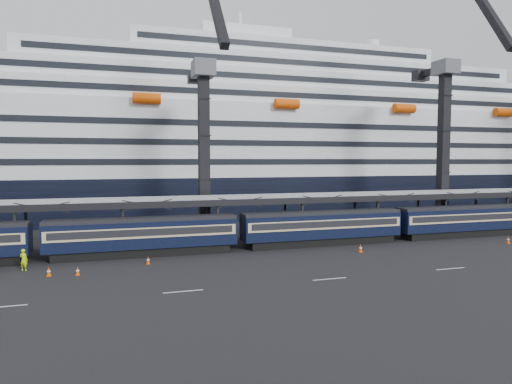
% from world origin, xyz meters
% --- Properties ---
extents(ground, '(260.00, 260.00, 0.00)m').
position_xyz_m(ground, '(0.00, 0.00, 0.00)').
color(ground, black).
rests_on(ground, ground).
extents(train, '(133.05, 3.00, 4.05)m').
position_xyz_m(train, '(-4.65, 10.00, 2.20)').
color(train, black).
rests_on(train, ground).
extents(canopy, '(130.00, 6.25, 5.53)m').
position_xyz_m(canopy, '(0.00, 14.00, 5.25)').
color(canopy, gray).
rests_on(canopy, ground).
extents(cruise_ship, '(214.09, 28.84, 34.00)m').
position_xyz_m(cruise_ship, '(-1.08, 45.99, 12.34)').
color(cruise_ship, black).
rests_on(cruise_ship, ground).
extents(crane_dark_near, '(4.50, 17.75, 35.08)m').
position_xyz_m(crane_dark_near, '(-20.00, 18.59, 11.93)').
color(crane_dark_near, '#4B4D53').
rests_on(crane_dark_near, ground).
extents(crane_dark_mid, '(4.50, 18.24, 39.64)m').
position_xyz_m(crane_dark_mid, '(15.00, 17.59, 13.36)').
color(crane_dark_mid, '#4B4D53').
rests_on(crane_dark_mid, ground).
extents(worker, '(0.84, 0.73, 1.95)m').
position_xyz_m(worker, '(-38.54, 6.61, 0.97)').
color(worker, '#CCFD0D').
rests_on(worker, ground).
extents(traffic_cone_a, '(0.41, 0.41, 0.81)m').
position_xyz_m(traffic_cone_a, '(-36.17, 3.85, 0.40)').
color(traffic_cone_a, '#E44C07').
rests_on(traffic_cone_a, ground).
extents(traffic_cone_b, '(0.37, 0.37, 0.75)m').
position_xyz_m(traffic_cone_b, '(-33.87, 3.46, 0.37)').
color(traffic_cone_b, '#E44C07').
rests_on(traffic_cone_b, ground).
extents(traffic_cone_c, '(0.38, 0.38, 0.75)m').
position_xyz_m(traffic_cone_c, '(-27.87, 5.98, 0.37)').
color(traffic_cone_c, '#E44C07').
rests_on(traffic_cone_c, ground).
extents(traffic_cone_d, '(0.43, 0.43, 0.87)m').
position_xyz_m(traffic_cone_d, '(-5.92, 4.99, 0.43)').
color(traffic_cone_d, '#E44C07').
rests_on(traffic_cone_d, ground).
extents(traffic_cone_e, '(0.43, 0.43, 0.85)m').
position_xyz_m(traffic_cone_e, '(13.32, 4.44, 0.42)').
color(traffic_cone_e, '#E44C07').
rests_on(traffic_cone_e, ground).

